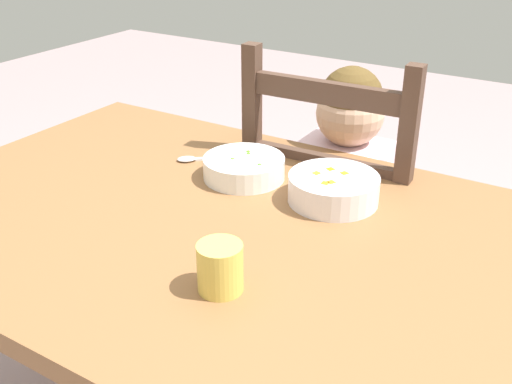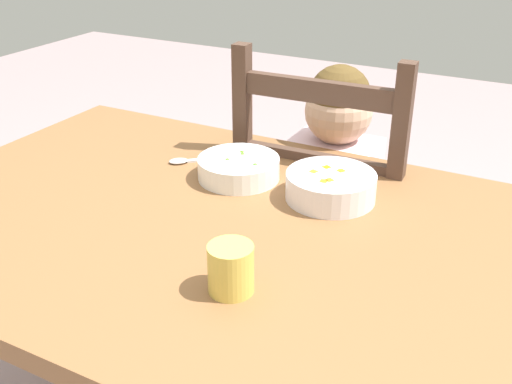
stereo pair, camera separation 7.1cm
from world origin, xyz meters
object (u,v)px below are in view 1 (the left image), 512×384
(bowl_of_carrots, at_px, (333,188))
(dining_table, at_px, (243,272))
(child_figure, at_px, (340,191))
(dining_chair, at_px, (338,243))
(bowl_of_peas, at_px, (244,167))
(spoon, at_px, (195,159))
(drinking_cup, at_px, (220,268))

(bowl_of_carrots, bearing_deg, dining_table, -117.37)
(dining_table, bearing_deg, child_figure, 91.18)
(dining_table, height_order, dining_chair, dining_chair)
(dining_chair, xyz_separation_m, bowl_of_peas, (-0.11, -0.29, 0.31))
(dining_table, relative_size, dining_chair, 1.45)
(bowl_of_peas, relative_size, spoon, 1.55)
(child_figure, xyz_separation_m, spoon, (-0.26, -0.27, 0.13))
(dining_chair, height_order, drinking_cup, dining_chair)
(dining_table, bearing_deg, spoon, 141.99)
(drinking_cup, bearing_deg, bowl_of_carrots, 86.75)
(dining_table, xyz_separation_m, bowl_of_carrots, (0.10, 0.19, 0.13))
(spoon, xyz_separation_m, drinking_cup, (0.34, -0.39, 0.04))
(child_figure, height_order, bowl_of_peas, child_figure)
(bowl_of_peas, xyz_separation_m, bowl_of_carrots, (0.22, -0.00, 0.00))
(bowl_of_carrots, height_order, drinking_cup, drinking_cup)
(bowl_of_peas, height_order, drinking_cup, drinking_cup)
(dining_chair, distance_m, drinking_cup, 0.75)
(dining_chair, height_order, bowl_of_peas, dining_chair)
(spoon, bearing_deg, bowl_of_carrots, -3.10)
(bowl_of_carrots, bearing_deg, bowl_of_peas, 179.99)
(child_figure, xyz_separation_m, bowl_of_carrots, (0.11, -0.29, 0.16))
(child_figure, bearing_deg, drinking_cup, -82.57)
(dining_table, xyz_separation_m, bowl_of_peas, (-0.12, 0.19, 0.13))
(dining_table, xyz_separation_m, drinking_cup, (0.08, -0.18, 0.14))
(bowl_of_carrots, xyz_separation_m, spoon, (-0.37, 0.02, -0.03))
(bowl_of_peas, distance_m, spoon, 0.15)
(dining_chair, distance_m, spoon, 0.48)
(bowl_of_peas, bearing_deg, dining_table, -58.09)
(dining_table, relative_size, child_figure, 1.55)
(child_figure, distance_m, bowl_of_carrots, 0.35)
(drinking_cup, bearing_deg, spoon, 131.30)
(dining_table, height_order, drinking_cup, drinking_cup)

